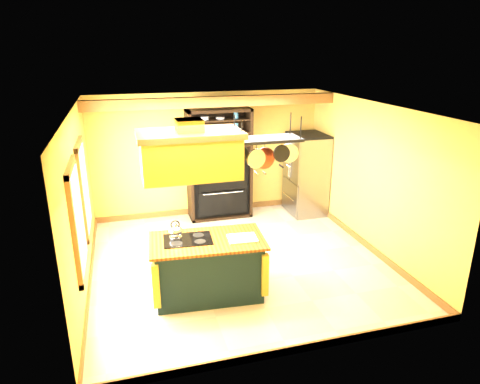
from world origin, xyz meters
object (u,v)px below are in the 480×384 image
hutch (219,176)px  kitchen_island (208,267)px  refrigerator (306,176)px  range_hood (190,153)px  pot_rack (267,146)px

hutch → kitchen_island: bearing=-106.1°
kitchen_island → refrigerator: refrigerator is taller
range_hood → pot_rack: (1.10, 0.01, 0.02)m
refrigerator → kitchen_island: bearing=-135.4°
kitchen_island → pot_rack: pot_rack is taller
kitchen_island → refrigerator: size_ratio=0.99×
range_hood → hutch: range_hood is taller
kitchen_island → range_hood: size_ratio=1.24×
hutch → pot_rack: bearing=-89.9°
range_hood → pot_rack: same height
refrigerator → range_hood: bearing=-137.3°
kitchen_island → range_hood: range_hood is taller
kitchen_island → hutch: size_ratio=0.73×
pot_rack → refrigerator: bearing=55.4°
range_hood → pot_rack: size_ratio=1.37×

